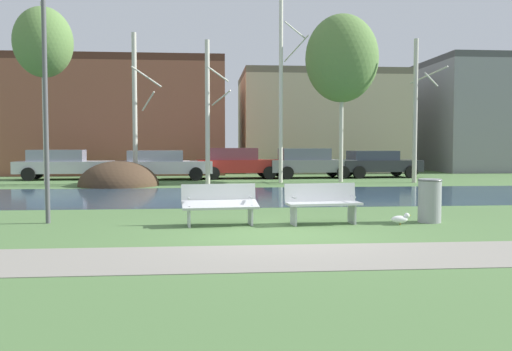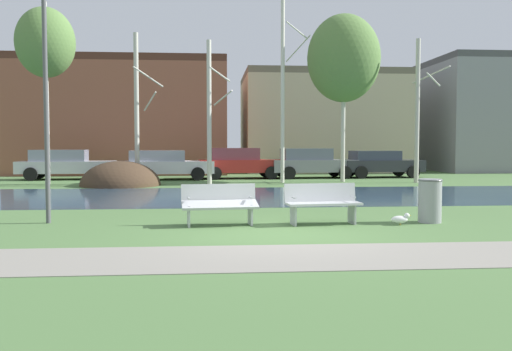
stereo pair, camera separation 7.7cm
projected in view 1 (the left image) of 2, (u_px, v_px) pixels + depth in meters
name	position (u px, v px, depth m)	size (l,w,h in m)	color
ground_plane	(244.00, 190.00, 20.51)	(120.00, 120.00, 0.00)	#4C703D
paved_path_strip	(298.00, 257.00, 8.35)	(60.00, 1.97, 0.01)	gray
river_band	(249.00, 196.00, 18.29)	(80.00, 6.96, 0.01)	#2D475B
soil_mound	(119.00, 186.00, 22.88)	(3.32, 3.43, 2.07)	#423021
bench_left	(220.00, 203.00, 11.59)	(1.65, 0.72, 0.87)	#B2B5B7
bench_right	(323.00, 202.00, 11.79)	(1.65, 0.72, 0.87)	#B2B5B7
trash_bin	(430.00, 200.00, 12.05)	(0.52, 0.52, 0.96)	gray
seagull	(400.00, 219.00, 11.66)	(0.44, 0.16, 0.26)	white
streetlamp	(45.00, 62.00, 11.73)	(0.32, 0.32, 5.21)	#4C4C51
birch_far_left	(43.00, 43.00, 23.29)	(2.49, 2.49, 7.78)	beige
birch_left	(135.00, 108.00, 23.39)	(1.26, 2.00, 6.47)	#BCB7A8
birch_center_left	(208.00, 112.00, 23.09)	(1.10, 1.88, 6.10)	beige
birch_center	(282.00, 83.00, 24.45)	(1.34, 2.33, 8.72)	beige
birch_center_right	(342.00, 59.00, 24.92)	(3.32, 3.32, 7.63)	beige
birch_right	(416.00, 109.00, 24.51)	(1.51, 2.42, 6.42)	#BCB7A8
parked_van_nearest_silver	(63.00, 164.00, 26.75)	(4.70, 2.20, 1.46)	#B2B5BC
parked_sedan_second_white	(161.00, 164.00, 26.56)	(4.77, 2.26, 1.43)	silver
parked_hatch_third_red	(237.00, 163.00, 27.62)	(4.34, 2.29, 1.54)	maroon
parked_wagon_fourth_grey	(309.00, 163.00, 28.04)	(4.46, 2.28, 1.52)	slate
parked_suv_fifth_dark	(377.00, 163.00, 28.55)	(4.31, 2.26, 1.39)	#282B30
building_brick_low	(124.00, 118.00, 33.52)	(12.18, 7.98, 6.69)	brown
building_beige_block	(319.00, 123.00, 36.19)	(10.24, 8.07, 6.30)	#BCAD8E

